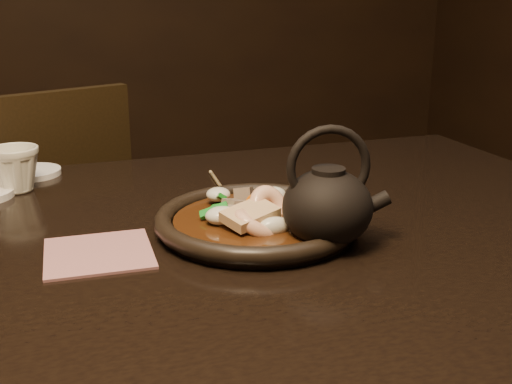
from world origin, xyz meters
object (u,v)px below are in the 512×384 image
object	(u,v)px
table	(129,294)
tea_cup	(15,168)
plate	(257,221)
teapot	(328,203)
chair	(37,252)

from	to	relation	value
table	tea_cup	bearing A→B (deg)	115.29
plate	teapot	world-z (taller)	teapot
table	teapot	bearing A→B (deg)	-20.77
table	chair	bearing A→B (deg)	100.72
tea_cup	teapot	size ratio (longest dim) A/B	0.51
plate	chair	bearing A→B (deg)	114.07
teapot	plate	bearing A→B (deg)	140.07
chair	teapot	xyz separation A→B (m)	(0.39, -0.79, 0.33)
chair	tea_cup	world-z (taller)	chair
tea_cup	plate	bearing A→B (deg)	-43.83
chair	tea_cup	xyz separation A→B (m)	(-0.01, -0.39, 0.32)
table	plate	bearing A→B (deg)	-4.03
plate	tea_cup	distance (m)	0.45
table	teapot	size ratio (longest dim) A/B	9.78
chair	plate	xyz separation A→B (m)	(0.32, -0.71, 0.29)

